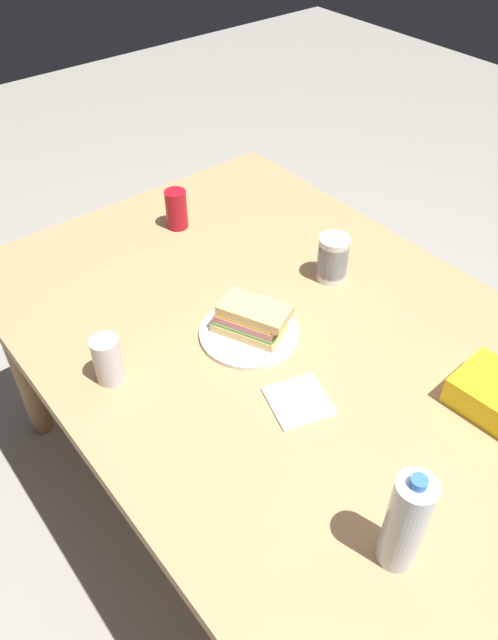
{
  "coord_description": "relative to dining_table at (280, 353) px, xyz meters",
  "views": [
    {
      "loc": [
        0.82,
        -0.76,
        1.78
      ],
      "look_at": [
        -0.04,
        -0.07,
        0.78
      ],
      "focal_mm": 34.13,
      "sensor_mm": 36.0,
      "label": 1
    }
  ],
  "objects": [
    {
      "name": "ground_plane",
      "position": [
        0.0,
        0.0,
        -0.65
      ],
      "size": [
        8.0,
        8.0,
        0.0
      ],
      "primitive_type": "plane",
      "color": "gray"
    },
    {
      "name": "dining_table",
      "position": [
        0.0,
        0.0,
        0.0
      ],
      "size": [
        1.61,
        1.13,
        0.73
      ],
      "color": "tan",
      "rests_on": "ground_plane"
    },
    {
      "name": "paper_plate",
      "position": [
        -0.04,
        -0.07,
        0.08
      ],
      "size": [
        0.25,
        0.25,
        0.01
      ],
      "primitive_type": "cylinder",
      "color": "white",
      "rests_on": "dining_table"
    },
    {
      "name": "sandwich",
      "position": [
        -0.04,
        -0.07,
        0.13
      ],
      "size": [
        0.2,
        0.16,
        0.08
      ],
      "color": "#DBB26B",
      "rests_on": "paper_plate"
    },
    {
      "name": "soda_can_red",
      "position": [
        -0.56,
        0.06,
        0.14
      ],
      "size": [
        0.07,
        0.07,
        0.12
      ],
      "primitive_type": "cylinder",
      "color": "maroon",
      "rests_on": "dining_table"
    },
    {
      "name": "water_bottle_tall",
      "position": [
        0.58,
        -0.23,
        0.19
      ],
      "size": [
        0.07,
        0.07,
        0.24
      ],
      "color": "silver",
      "rests_on": "dining_table"
    },
    {
      "name": "plastic_cup_stack",
      "position": [
        -0.08,
        0.25,
        0.14
      ],
      "size": [
        0.08,
        0.08,
        0.13
      ],
      "color": "silver",
      "rests_on": "dining_table"
    },
    {
      "name": "soda_can_silver",
      "position": [
        -0.13,
        -0.41,
        0.14
      ],
      "size": [
        0.07,
        0.07,
        0.12
      ],
      "primitive_type": "cylinder",
      "color": "silver",
      "rests_on": "dining_table"
    },
    {
      "name": "paper_napkin",
      "position": [
        0.2,
        -0.12,
        0.08
      ],
      "size": [
        0.16,
        0.16,
        0.01
      ],
      "primitive_type": "cube",
      "rotation": [
        0.0,
        0.0,
        5.98
      ],
      "color": "white",
      "rests_on": "dining_table"
    }
  ]
}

